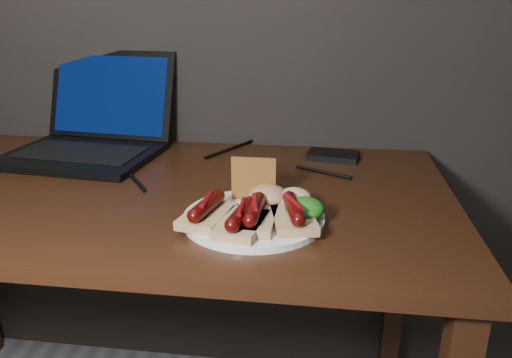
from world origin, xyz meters
The scene contains 13 objects.
desk centered at (0.00, 1.38, 0.66)m, with size 1.40×0.70×0.75m.
laptop centered at (-0.16, 1.60, 0.80)m, with size 0.39×0.39×0.25m.
hard_drive centered at (0.46, 1.63, 0.76)m, with size 0.13×0.08×0.02m, color black.
desk_cables centered at (0.04, 1.54, 0.75)m, with size 0.90×0.43×0.01m.
plate centered at (0.31, 1.24, 0.76)m, with size 0.25×0.25×0.01m, color white.
bread_sausage_left centered at (0.23, 1.20, 0.78)m, with size 0.09×0.13×0.04m.
bread_sausage_center centered at (0.32, 1.20, 0.78)m, with size 0.07×0.12×0.04m.
bread_sausage_right centered at (0.38, 1.21, 0.78)m, with size 0.09×0.13×0.04m.
bread_sausage_extra centered at (0.30, 1.18, 0.78)m, with size 0.09×0.12×0.04m.
crispbread centered at (0.30, 1.31, 0.80)m, with size 0.09×0.01×0.09m, color #A5732D.
salad_greens centered at (0.40, 1.23, 0.78)m, with size 0.07×0.07×0.04m, color #1C5210.
salsa_mound centered at (0.33, 1.28, 0.78)m, with size 0.07×0.07×0.04m, color maroon.
coleslaw_mound centered at (0.38, 1.29, 0.78)m, with size 0.06×0.06×0.04m, color silver.
Camera 1 is at (0.42, 0.43, 1.13)m, focal length 35.00 mm.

